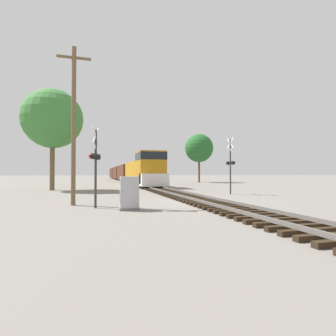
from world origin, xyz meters
name	(u,v)px	position (x,y,z in m)	size (l,w,h in m)	color
ground_plane	(201,202)	(0.00, 0.00, 0.00)	(400.00, 400.00, 0.00)	slate
rail_track_bed	(201,200)	(0.00, 0.00, 0.14)	(2.60, 160.00, 0.31)	black
freight_train	(124,173)	(0.00, 46.95, 1.83)	(3.08, 71.25, 4.31)	#B77A14
crossing_signal_near	(95,160)	(-6.26, -1.18, 2.44)	(0.59, 1.00, 4.10)	#333333
crossing_signal_far	(231,163)	(4.61, 4.73, 2.56)	(0.42, 1.01, 4.73)	#333333
relay_cabinet	(129,193)	(-4.67, -2.35, 0.79)	(0.96, 0.55, 1.60)	slate
utility_pole	(74,122)	(-7.42, 0.29, 4.55)	(1.80, 0.24, 8.74)	brown
tree_far_right	(53,119)	(-10.58, 14.28, 7.37)	(6.10, 6.10, 10.44)	brown
tree_mid_background	(199,148)	(12.72, 31.55, 6.52)	(5.39, 5.39, 9.23)	brown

